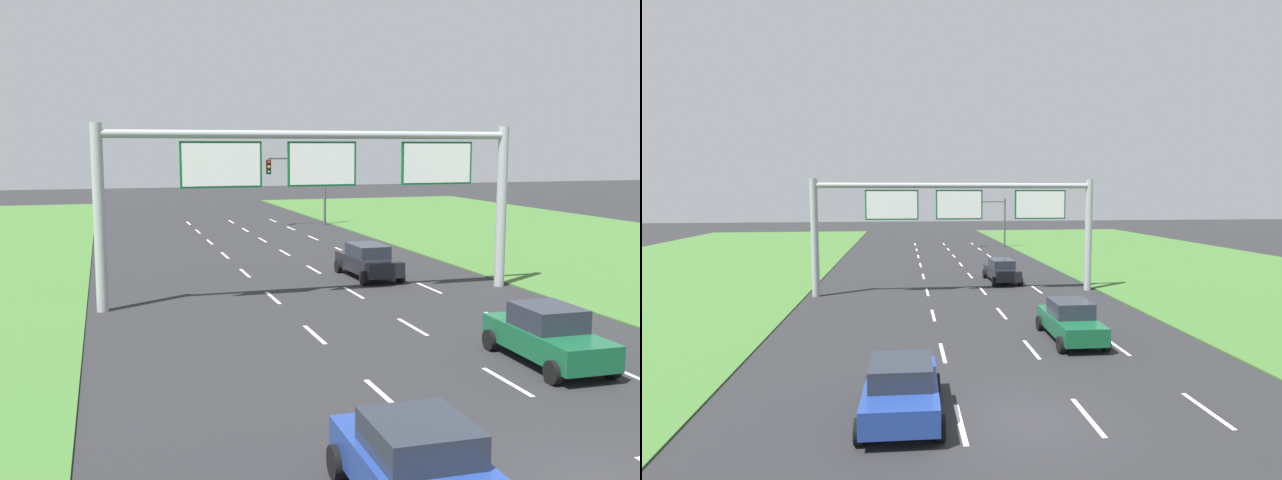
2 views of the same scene
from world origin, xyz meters
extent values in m
plane|color=#262628|center=(0.00, 0.00, 0.00)|extent=(200.00, 200.00, 0.00)
cube|color=white|center=(-1.75, 0.00, 0.00)|extent=(0.14, 2.40, 0.01)
cube|color=white|center=(-1.75, 6.00, 0.00)|extent=(0.14, 2.40, 0.01)
cube|color=white|center=(-1.75, 12.00, 0.00)|extent=(0.14, 2.40, 0.01)
cube|color=white|center=(-1.75, 18.00, 0.00)|extent=(0.14, 2.40, 0.01)
cube|color=white|center=(-1.75, 24.00, 0.00)|extent=(0.14, 2.40, 0.01)
cube|color=white|center=(-1.75, 30.00, 0.00)|extent=(0.14, 2.40, 0.01)
cube|color=white|center=(-1.75, 36.00, 0.00)|extent=(0.14, 2.40, 0.01)
cube|color=white|center=(-1.75, 42.00, 0.00)|extent=(0.14, 2.40, 0.01)
cube|color=white|center=(-1.75, 48.00, 0.00)|extent=(0.14, 2.40, 0.01)
cube|color=white|center=(1.75, 0.00, 0.00)|extent=(0.14, 2.40, 0.01)
cube|color=white|center=(1.75, 6.00, 0.00)|extent=(0.14, 2.40, 0.01)
cube|color=white|center=(1.75, 12.00, 0.00)|extent=(0.14, 2.40, 0.01)
cube|color=white|center=(1.75, 18.00, 0.00)|extent=(0.14, 2.40, 0.01)
cube|color=white|center=(1.75, 24.00, 0.00)|extent=(0.14, 2.40, 0.01)
cube|color=white|center=(1.75, 30.00, 0.00)|extent=(0.14, 2.40, 0.01)
cube|color=white|center=(1.75, 36.00, 0.00)|extent=(0.14, 2.40, 0.01)
cube|color=white|center=(1.75, 42.00, 0.00)|extent=(0.14, 2.40, 0.01)
cube|color=white|center=(1.75, 48.00, 0.00)|extent=(0.14, 2.40, 0.01)
cube|color=white|center=(5.25, 0.00, 0.00)|extent=(0.14, 2.40, 0.01)
cube|color=white|center=(5.25, 6.00, 0.00)|extent=(0.14, 2.40, 0.01)
cube|color=white|center=(5.25, 12.00, 0.00)|extent=(0.14, 2.40, 0.01)
cube|color=white|center=(5.25, 18.00, 0.00)|extent=(0.14, 2.40, 0.01)
cube|color=white|center=(5.25, 24.00, 0.00)|extent=(0.14, 2.40, 0.01)
cube|color=white|center=(5.25, 30.00, 0.00)|extent=(0.14, 2.40, 0.01)
cube|color=white|center=(5.25, 36.00, 0.00)|extent=(0.14, 2.40, 0.01)
cube|color=white|center=(5.25, 42.00, 0.00)|extent=(0.14, 2.40, 0.01)
cube|color=white|center=(5.25, 48.00, 0.00)|extent=(0.14, 2.40, 0.01)
cube|color=navy|center=(-3.30, 0.62, 0.67)|extent=(2.06, 4.01, 0.69)
cube|color=#232833|center=(-3.30, 0.56, 1.30)|extent=(1.71, 1.89, 0.58)
cylinder|color=black|center=(-4.26, 2.07, 0.32)|extent=(0.24, 0.65, 0.64)
cylinder|color=black|center=(-2.27, 2.02, 0.32)|extent=(0.24, 0.65, 0.64)
cylinder|color=black|center=(-4.34, -0.78, 0.32)|extent=(0.24, 0.65, 0.64)
cylinder|color=black|center=(-2.34, -0.84, 0.32)|extent=(0.24, 0.65, 0.64)
cube|color=black|center=(3.58, 21.14, 0.67)|extent=(1.85, 4.50, 0.70)
cube|color=#232833|center=(3.58, 21.21, 1.29)|extent=(1.52, 2.29, 0.56)
cylinder|color=black|center=(2.65, 22.79, 0.32)|extent=(0.24, 0.65, 0.64)
cylinder|color=black|center=(4.43, 22.84, 0.32)|extent=(0.24, 0.65, 0.64)
cylinder|color=black|center=(2.74, 19.44, 0.32)|extent=(0.24, 0.65, 0.64)
cylinder|color=black|center=(4.51, 19.48, 0.32)|extent=(0.24, 0.65, 0.64)
cube|color=#145633|center=(3.68, 7.06, 0.67)|extent=(1.82, 4.39, 0.71)
cube|color=#232833|center=(3.68, 7.09, 1.35)|extent=(1.59, 1.88, 0.64)
cylinder|color=black|center=(2.83, 8.71, 0.32)|extent=(0.23, 0.64, 0.64)
cylinder|color=black|center=(4.60, 8.67, 0.32)|extent=(0.23, 0.64, 0.64)
cylinder|color=black|center=(2.76, 5.45, 0.32)|extent=(0.23, 0.64, 0.64)
cylinder|color=black|center=(4.53, 5.41, 0.32)|extent=(0.23, 0.64, 0.64)
cylinder|color=#9EA0A5|center=(-8.40, 17.51, 3.50)|extent=(0.44, 0.44, 7.00)
cylinder|color=#9EA0A5|center=(8.40, 17.51, 3.50)|extent=(0.44, 0.44, 7.00)
cylinder|color=#9EA0A5|center=(0.00, 17.51, 6.60)|extent=(16.80, 0.32, 0.32)
cube|color=#0C5B28|center=(-3.85, 17.51, 5.44)|extent=(3.16, 0.12, 1.79)
cube|color=white|center=(-3.85, 17.45, 5.44)|extent=(3.00, 0.01, 1.63)
cube|color=#0C5B28|center=(0.20, 17.51, 5.44)|extent=(2.85, 0.12, 1.79)
cube|color=white|center=(0.20, 17.45, 5.44)|extent=(2.69, 0.01, 1.63)
cube|color=#0C5B28|center=(5.25, 17.51, 5.44)|extent=(3.20, 0.12, 1.79)
cube|color=white|center=(5.25, 17.45, 5.44)|extent=(3.04, 0.01, 1.63)
cylinder|color=#47494F|center=(8.40, 43.48, 2.80)|extent=(0.20, 0.20, 5.60)
cylinder|color=#47494F|center=(6.15, 43.48, 5.25)|extent=(4.50, 0.14, 0.14)
cube|color=black|center=(3.90, 43.48, 4.60)|extent=(0.32, 0.36, 1.10)
sphere|color=red|center=(3.90, 43.28, 4.97)|extent=(0.22, 0.22, 0.22)
sphere|color=orange|center=(3.90, 43.28, 4.60)|extent=(0.22, 0.22, 0.22)
sphere|color=green|center=(3.90, 43.28, 4.23)|extent=(0.22, 0.22, 0.22)
camera|label=1|loc=(-8.21, -9.85, 6.12)|focal=40.00mm
camera|label=2|loc=(-3.22, -12.64, 6.07)|focal=28.00mm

